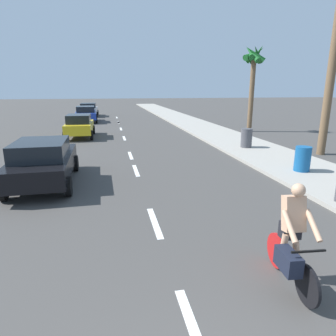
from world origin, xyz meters
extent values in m
plane|color=#423F3D|center=(0.00, 20.00, 0.00)|extent=(160.00, 160.00, 0.00)
cube|color=#9E998E|center=(6.72, 22.00, 0.07)|extent=(3.60, 80.00, 0.14)
cube|color=white|center=(0.00, 2.48, 0.00)|extent=(0.16, 1.80, 0.01)
cube|color=white|center=(0.00, 6.06, 0.00)|extent=(0.16, 1.80, 0.01)
cube|color=white|center=(0.00, 11.09, 0.00)|extent=(0.16, 1.80, 0.01)
cube|color=white|center=(0.00, 13.99, 0.00)|extent=(0.16, 1.80, 0.01)
cube|color=white|center=(0.00, 19.46, 0.00)|extent=(0.16, 1.80, 0.01)
cube|color=white|center=(0.00, 24.32, 0.00)|extent=(0.16, 1.80, 0.01)
cube|color=white|center=(0.00, 29.51, 0.00)|extent=(0.16, 1.80, 0.01)
cube|color=white|center=(0.00, 29.17, 0.00)|extent=(0.16, 1.80, 0.01)
cube|color=white|center=(0.00, 34.51, 0.00)|extent=(0.16, 1.80, 0.01)
cylinder|color=black|center=(1.87, 2.68, 0.33)|extent=(0.11, 0.66, 0.66)
cylinder|color=red|center=(1.96, 3.72, 0.33)|extent=(0.11, 0.66, 0.66)
cube|color=black|center=(1.92, 3.20, 0.51)|extent=(0.12, 0.94, 0.04)
cylinder|color=black|center=(1.93, 3.41, 0.75)|extent=(0.03, 0.03, 0.48)
cube|color=black|center=(1.88, 2.76, 0.88)|extent=(0.56, 0.08, 0.03)
cube|color=tan|center=(1.92, 3.28, 1.28)|extent=(0.37, 0.34, 0.63)
sphere|color=tan|center=(1.92, 3.22, 1.71)|extent=(0.22, 0.22, 0.22)
cube|color=black|center=(1.93, 3.33, 0.95)|extent=(0.34, 0.25, 0.28)
cube|color=black|center=(1.67, 2.93, 0.63)|extent=(0.28, 0.54, 0.32)
cylinder|color=tan|center=(2.04, 3.27, 0.63)|extent=(0.14, 0.32, 0.62)
cylinder|color=tan|center=(1.80, 3.29, 0.63)|extent=(0.13, 0.21, 0.63)
cylinder|color=tan|center=(2.10, 3.00, 1.18)|extent=(0.13, 0.49, 0.41)
cylinder|color=tan|center=(1.70, 3.03, 1.18)|extent=(0.13, 0.49, 0.41)
cube|color=black|center=(-3.32, 10.01, 0.69)|extent=(1.98, 4.52, 0.64)
cube|color=black|center=(-3.32, 9.79, 1.29)|extent=(1.71, 2.36, 0.56)
cylinder|color=black|center=(-4.30, 11.52, 0.32)|extent=(0.19, 0.64, 0.64)
cylinder|color=black|center=(-2.41, 11.56, 0.32)|extent=(0.19, 0.64, 0.64)
cylinder|color=black|center=(-4.23, 8.47, 0.32)|extent=(0.19, 0.64, 0.64)
cylinder|color=black|center=(-2.35, 8.51, 0.32)|extent=(0.19, 0.64, 0.64)
cube|color=gold|center=(-2.96, 20.53, 0.69)|extent=(1.72, 4.05, 0.64)
cube|color=black|center=(-2.96, 20.33, 1.29)|extent=(1.51, 2.11, 0.56)
cylinder|color=black|center=(-3.80, 21.91, 0.32)|extent=(0.18, 0.64, 0.64)
cylinder|color=black|center=(-2.10, 21.90, 0.32)|extent=(0.18, 0.64, 0.64)
cylinder|color=black|center=(-3.82, 19.17, 0.32)|extent=(0.18, 0.64, 0.64)
cylinder|color=black|center=(-2.12, 19.15, 0.32)|extent=(0.18, 0.64, 0.64)
cube|color=#1E389E|center=(-3.15, 30.36, 0.69)|extent=(2.16, 4.68, 0.64)
cube|color=black|center=(-3.14, 30.13, 1.29)|extent=(1.82, 2.47, 0.56)
cylinder|color=black|center=(-4.19, 31.87, 0.32)|extent=(0.21, 0.65, 0.64)
cylinder|color=black|center=(-2.27, 31.97, 0.32)|extent=(0.21, 0.65, 0.64)
cylinder|color=black|center=(-4.03, 28.75, 0.32)|extent=(0.21, 0.65, 0.64)
cylinder|color=black|center=(-2.10, 28.85, 0.32)|extent=(0.21, 0.65, 0.64)
cube|color=#B7BABF|center=(-3.20, 36.74, 0.69)|extent=(1.98, 4.61, 0.64)
cube|color=black|center=(-3.20, 36.51, 1.29)|extent=(1.72, 2.40, 0.56)
cylinder|color=black|center=(-4.15, 38.31, 0.32)|extent=(0.19, 0.64, 0.64)
cylinder|color=black|center=(-2.22, 38.29, 0.32)|extent=(0.19, 0.64, 0.64)
cylinder|color=black|center=(-4.18, 35.19, 0.32)|extent=(0.19, 0.64, 0.64)
cylinder|color=black|center=(-2.25, 35.17, 0.32)|extent=(0.19, 0.64, 0.64)
cylinder|color=brown|center=(9.61, 12.36, 4.00)|extent=(0.40, 0.40, 7.99)
cylinder|color=brown|center=(9.80, 20.86, 2.93)|extent=(0.37, 0.37, 5.86)
cone|color=#195B23|center=(10.05, 20.87, 5.71)|extent=(0.50, 1.63, 1.42)
cone|color=#195B23|center=(9.96, 21.06, 5.71)|extent=(1.36, 1.20, 1.38)
cone|color=#195B23|center=(9.71, 21.09, 5.71)|extent=(1.74, 1.21, 1.05)
cone|color=#195B23|center=(9.60, 21.00, 5.71)|extent=(1.05, 1.52, 1.14)
cone|color=#195B23|center=(9.58, 20.76, 5.71)|extent=(0.93, 1.50, 1.48)
cone|color=#195B23|center=(9.73, 20.62, 5.71)|extent=(1.59, 0.85, 1.40)
cone|color=#195B23|center=(9.96, 20.67, 5.71)|extent=(1.51, 1.40, 1.43)
cylinder|color=#14518C|center=(6.35, 9.27, 0.62)|extent=(0.60, 0.60, 0.97)
cylinder|color=#47474C|center=(6.37, 14.23, 0.65)|extent=(0.60, 0.60, 1.02)
camera|label=1|loc=(-1.04, -0.82, 3.30)|focal=31.93mm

